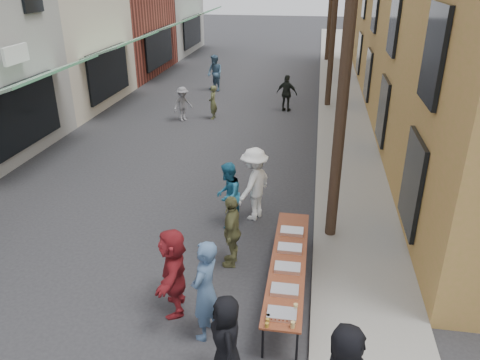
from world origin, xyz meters
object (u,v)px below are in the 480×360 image
(utility_pole_mid, at_px, (335,7))
(guest_front_c, at_px, (228,195))
(catering_tray_sausage, at_px, (282,314))
(guest_front_a, at_px, (226,340))
(serving_table, at_px, (288,262))
(utility_pole_near, at_px, (347,52))

(utility_pole_mid, distance_m, guest_front_c, 12.66)
(catering_tray_sausage, xyz_separation_m, guest_front_c, (-1.71, 4.15, 0.07))
(guest_front_a, height_order, guest_front_c, guest_front_c)
(serving_table, distance_m, guest_front_a, 2.55)
(serving_table, bearing_deg, utility_pole_mid, 86.40)
(utility_pole_mid, distance_m, catering_tray_sausage, 16.44)
(utility_pole_near, bearing_deg, utility_pole_mid, 90.00)
(utility_pole_mid, relative_size, guest_front_c, 5.22)
(utility_pole_near, xyz_separation_m, catering_tray_sausage, (-0.90, -3.99, -3.71))
(utility_pole_near, distance_m, serving_table, 4.54)
(serving_table, distance_m, guest_front_c, 3.03)
(utility_pole_near, distance_m, catering_tray_sausage, 5.52)
(utility_pole_near, relative_size, catering_tray_sausage, 18.00)
(guest_front_a, relative_size, guest_front_c, 0.93)
(utility_pole_mid, distance_m, guest_front_a, 17.24)
(utility_pole_near, height_order, guest_front_a, utility_pole_near)
(catering_tray_sausage, relative_size, guest_front_c, 0.29)
(utility_pole_near, height_order, serving_table, utility_pole_near)
(guest_front_a, xyz_separation_m, guest_front_c, (-0.90, 4.91, 0.06))
(guest_front_a, bearing_deg, utility_pole_near, 139.51)
(utility_pole_near, relative_size, guest_front_c, 5.22)
(catering_tray_sausage, bearing_deg, serving_table, 90.00)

